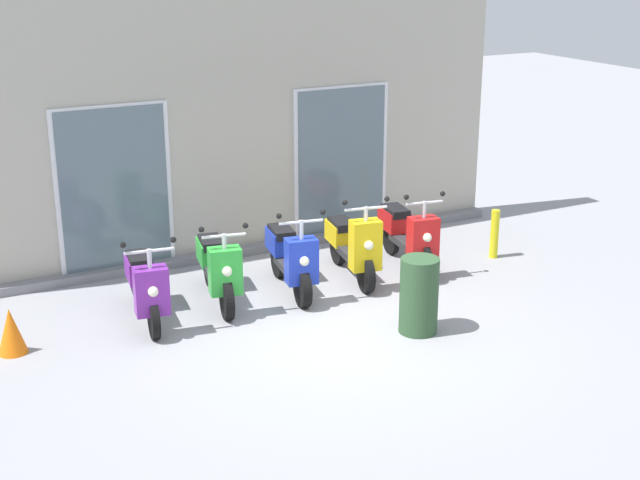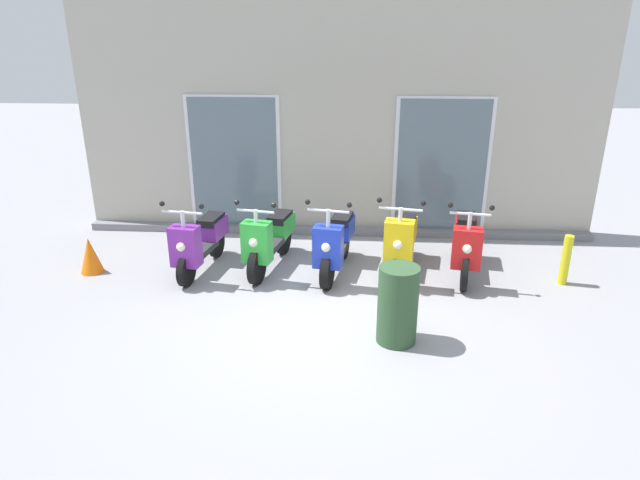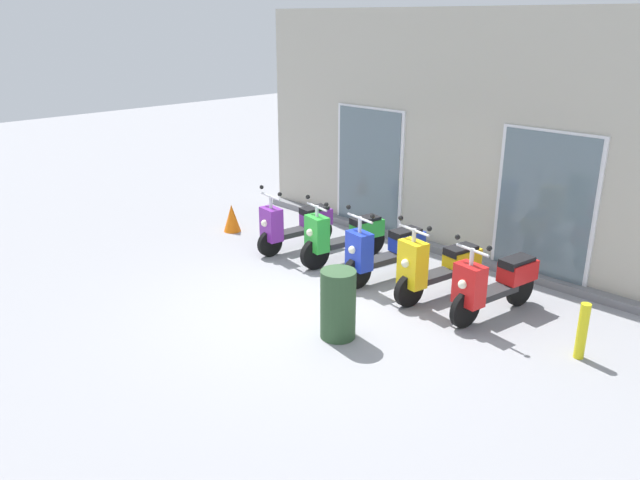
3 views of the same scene
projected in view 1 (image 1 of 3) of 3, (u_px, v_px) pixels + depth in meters
The scene contains 10 objects.
ground_plane at pixel (336, 329), 10.43m from camera, with size 40.00×40.00×0.00m, color #939399.
storefront_facade at pixel (228, 121), 12.47m from camera, with size 8.49×0.50×3.96m.
scooter_purple at pixel (145, 285), 10.53m from camera, with size 0.63×1.51×1.17m.
scooter_green at pixel (218, 267), 11.10m from camera, with size 0.68×1.63×1.16m.
scooter_blue at pixel (291, 257), 11.42m from camera, with size 0.66×1.56×1.21m.
scooter_yellow at pixel (353, 244), 11.87m from camera, with size 0.68×1.59×1.24m.
scooter_red at pixel (407, 233), 12.29m from camera, with size 0.64×1.61×1.19m.
trash_bin at pixel (419, 295), 10.24m from camera, with size 0.44×0.44×0.89m, color #2D4C2D.
traffic_cone at pixel (11, 331), 9.76m from camera, with size 0.32×0.32×0.52m, color orange.
curb_bollard at pixel (494, 234), 12.69m from camera, with size 0.12×0.12×0.70m, color yellow.
Camera 1 is at (-4.61, -8.38, 4.30)m, focal length 50.46 mm.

